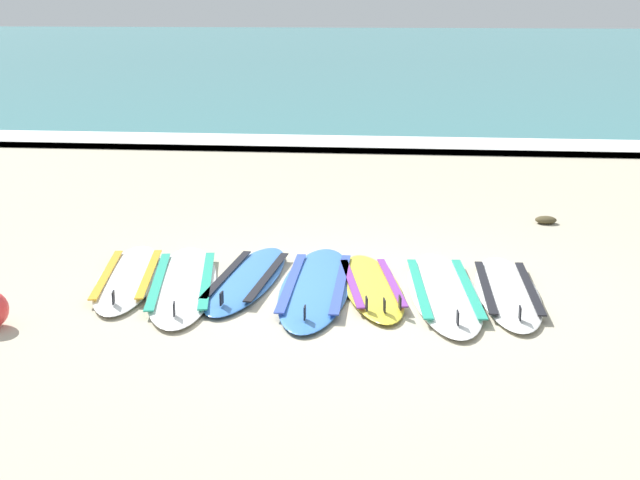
% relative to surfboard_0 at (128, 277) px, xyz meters
% --- Properties ---
extents(ground_plane, '(80.00, 80.00, 0.00)m').
position_rel_surfboard_0_xyz_m(ground_plane, '(2.09, -0.17, -0.04)').
color(ground_plane, '#B7AD93').
extents(sea, '(80.00, 60.00, 0.10)m').
position_rel_surfboard_0_xyz_m(sea, '(2.09, 37.37, 0.01)').
color(sea, teal).
rests_on(sea, ground).
extents(wave_foam_strip, '(80.00, 1.31, 0.11)m').
position_rel_surfboard_0_xyz_m(wave_foam_strip, '(2.09, 8.03, 0.02)').
color(wave_foam_strip, white).
rests_on(wave_foam_strip, ground).
extents(surfboard_0, '(0.91, 2.27, 0.18)m').
position_rel_surfboard_0_xyz_m(surfboard_0, '(0.00, 0.00, 0.00)').
color(surfboard_0, white).
rests_on(surfboard_0, ground).
extents(surfboard_1, '(1.06, 2.54, 0.18)m').
position_rel_surfboard_0_xyz_m(surfboard_1, '(0.56, -0.13, -0.00)').
color(surfboard_1, white).
rests_on(surfboard_1, ground).
extents(surfboard_2, '(0.70, 2.22, 0.18)m').
position_rel_surfboard_0_xyz_m(surfboard_2, '(1.13, 0.07, 0.00)').
color(surfboard_2, '#3875CC').
rests_on(surfboard_2, ground).
extents(surfboard_3, '(0.67, 2.53, 0.18)m').
position_rel_surfboard_0_xyz_m(surfboard_3, '(1.79, -0.08, -0.00)').
color(surfboard_3, '#3875CC').
rests_on(surfboard_3, ground).
extents(surfboard_4, '(0.87, 2.10, 0.18)m').
position_rel_surfboard_0_xyz_m(surfboard_4, '(2.30, -0.03, 0.00)').
color(surfboard_4, yellow).
rests_on(surfboard_4, ground).
extents(surfboard_5, '(0.83, 2.48, 0.18)m').
position_rel_surfboard_0_xyz_m(surfboard_5, '(2.95, -0.11, -0.00)').
color(surfboard_5, white).
rests_on(surfboard_5, ground).
extents(surfboard_6, '(0.59, 2.19, 0.18)m').
position_rel_surfboard_0_xyz_m(surfboard_6, '(3.53, -0.04, 0.00)').
color(surfboard_6, white).
rests_on(surfboard_6, ground).
extents(seaweed_clump_near_shoreline, '(0.25, 0.20, 0.09)m').
position_rel_surfboard_0_xyz_m(seaweed_clump_near_shoreline, '(4.23, 2.69, 0.01)').
color(seaweed_clump_near_shoreline, '#4C4228').
rests_on(seaweed_clump_near_shoreline, ground).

